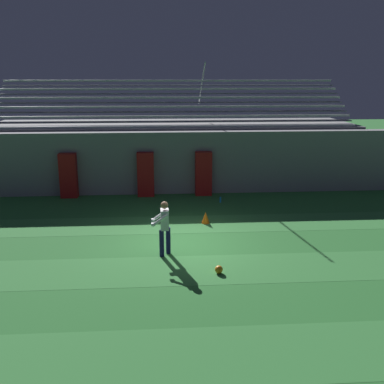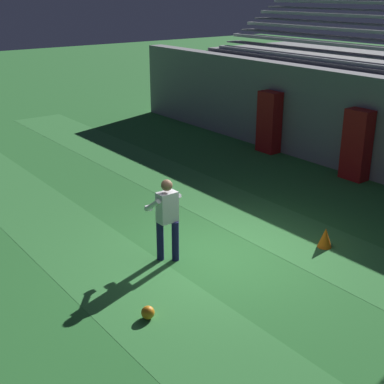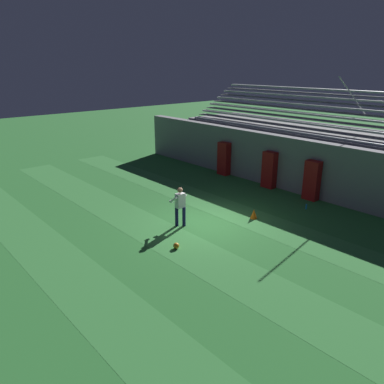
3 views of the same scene
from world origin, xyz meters
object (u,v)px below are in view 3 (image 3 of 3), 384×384
padding_pillar_gate_left (269,170)px  padding_pillar_far_left (224,159)px  water_bottle (306,207)px  padding_pillar_gate_right (312,180)px  goalkeeper (180,204)px  soccer_ball (176,246)px  traffic_cone (254,214)px

padding_pillar_gate_left → padding_pillar_far_left: same height
padding_pillar_far_left → water_bottle: 6.73m
padding_pillar_gate_right → water_bottle: 1.68m
goalkeeper → water_bottle: size_ratio=6.96×
soccer_ball → traffic_cone: traffic_cone is taller
soccer_ball → padding_pillar_far_left: bearing=124.0°
soccer_ball → traffic_cone: 4.29m
water_bottle → padding_pillar_far_left: bearing=168.7°
padding_pillar_gate_left → water_bottle: 3.54m
padding_pillar_gate_left → traffic_cone: (2.28, -3.99, -0.77)m
padding_pillar_gate_right → traffic_cone: bearing=-94.1°
padding_pillar_gate_left → soccer_ball: (2.23, -8.29, -0.87)m
padding_pillar_gate_left → traffic_cone: padding_pillar_gate_left is taller
padding_pillar_far_left → traffic_cone: 6.96m
padding_pillar_gate_left → water_bottle: (3.18, -1.31, -0.86)m
padding_pillar_gate_right → padding_pillar_gate_left: bearing=180.0°
padding_pillar_far_left → goalkeeper: 8.02m
padding_pillar_far_left → padding_pillar_gate_right: bearing=0.0°
padding_pillar_far_left → soccer_ball: padding_pillar_far_left is taller
padding_pillar_gate_right → padding_pillar_far_left: size_ratio=1.00×
padding_pillar_gate_left → traffic_cone: 4.66m
goalkeeper → traffic_cone: goalkeeper is taller
padding_pillar_far_left → traffic_cone: (5.65, -3.99, -0.77)m
goalkeeper → soccer_ball: size_ratio=7.59×
padding_pillar_gate_right → padding_pillar_far_left: same height
water_bottle → padding_pillar_gate_left: bearing=157.6°
padding_pillar_gate_right → padding_pillar_far_left: 5.94m
traffic_cone → padding_pillar_far_left: bearing=144.8°
padding_pillar_far_left → traffic_cone: size_ratio=4.67×
padding_pillar_gate_right → goalkeeper: 7.11m
goalkeeper → traffic_cone: bearing=62.2°
padding_pillar_gate_right → water_bottle: padding_pillar_gate_right is taller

